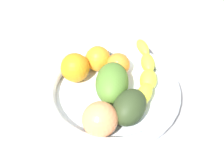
# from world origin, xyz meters

# --- Properties ---
(kitchen_counter) EXTENTS (1.20, 1.20, 0.03)m
(kitchen_counter) POSITION_xyz_m (0.00, 0.00, 0.01)
(kitchen_counter) COLOR #979494
(kitchen_counter) RESTS_ON ground
(fruit_bowl) EXTENTS (0.30, 0.30, 0.05)m
(fruit_bowl) POSITION_xyz_m (0.00, 0.00, 0.06)
(fruit_bowl) COLOR white
(fruit_bowl) RESTS_ON kitchen_counter
(banana_draped_left) EXTENTS (0.08, 0.26, 0.05)m
(banana_draped_left) POSITION_xyz_m (0.07, 0.03, 0.08)
(banana_draped_left) COLOR yellow
(banana_draped_left) RESTS_ON fruit_bowl
(orange_front) EXTENTS (0.06, 0.06, 0.06)m
(orange_front) POSITION_xyz_m (-0.04, 0.08, 0.08)
(orange_front) COLOR orange
(orange_front) RESTS_ON fruit_bowl
(orange_mid_left) EXTENTS (0.07, 0.07, 0.07)m
(orange_mid_left) POSITION_xyz_m (-0.09, 0.04, 0.09)
(orange_mid_left) COLOR orange
(orange_mid_left) RESTS_ON fruit_bowl
(orange_mid_right) EXTENTS (0.06, 0.06, 0.06)m
(orange_mid_right) POSITION_xyz_m (0.01, 0.06, 0.08)
(orange_mid_right) COLOR orange
(orange_mid_right) RESTS_ON fruit_bowl
(peach_blush) EXTENTS (0.07, 0.07, 0.07)m
(peach_blush) POSITION_xyz_m (-0.02, -0.10, 0.09)
(peach_blush) COLOR #F79359
(peach_blush) RESTS_ON fruit_bowl
(mango_green) EXTENTS (0.07, 0.11, 0.07)m
(mango_green) POSITION_xyz_m (0.00, -0.00, 0.09)
(mango_green) COLOR #51802E
(mango_green) RESTS_ON fruit_bowl
(avocado_dark) EXTENTS (0.09, 0.11, 0.07)m
(avocado_dark) POSITION_xyz_m (0.04, -0.06, 0.09)
(avocado_dark) COLOR #2F4020
(avocado_dark) RESTS_ON fruit_bowl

